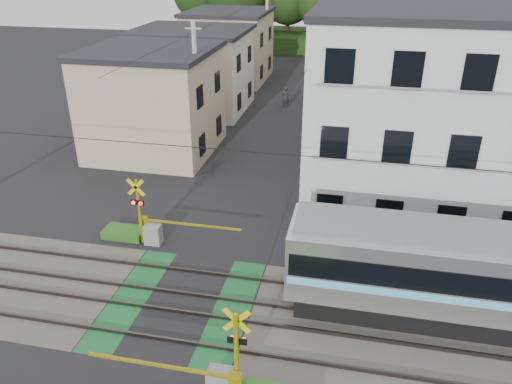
% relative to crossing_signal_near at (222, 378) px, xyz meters
% --- Properties ---
extents(ground, '(120.00, 120.00, 0.00)m').
position_rel_crossing_signal_near_xyz_m(ground, '(-2.59, 3.65, -0.71)').
color(ground, black).
extents(track_bed, '(120.00, 120.00, 0.14)m').
position_rel_crossing_signal_near_xyz_m(track_bed, '(-2.59, 3.65, -0.67)').
color(track_bed, '#47423A').
rests_on(track_bed, ground).
extents(crossing_signal_near, '(4.74, 0.65, 3.09)m').
position_rel_crossing_signal_near_xyz_m(crossing_signal_near, '(0.00, 0.00, 0.00)').
color(crossing_signal_near, yellow).
rests_on(crossing_signal_near, ground).
extents(crossing_signal_far, '(4.74, 0.65, 3.09)m').
position_rel_crossing_signal_near_xyz_m(crossing_signal_far, '(-5.17, 7.31, 0.00)').
color(crossing_signal_far, yellow).
rests_on(crossing_signal_far, ground).
extents(apartment_block, '(10.20, 8.36, 9.30)m').
position_rel_crossing_signal_near_xyz_m(apartment_block, '(5.91, 13.15, 3.94)').
color(apartment_block, silver).
rests_on(apartment_block, ground).
extents(houses_row, '(22.07, 31.35, 6.80)m').
position_rel_crossing_signal_near_xyz_m(houses_row, '(-2.33, 29.57, 2.53)').
color(houses_row, tan).
rests_on(houses_row, ground).
extents(tree_hill, '(40.00, 12.30, 11.92)m').
position_rel_crossing_signal_near_xyz_m(tree_hill, '(-1.83, 52.39, 4.84)').
color(tree_hill, '#1E3612').
rests_on(tree_hill, ground).
extents(catenary, '(60.00, 5.04, 7.00)m').
position_rel_crossing_signal_near_xyz_m(catenary, '(3.41, 3.69, 2.98)').
color(catenary, '#2D2D33').
rests_on(catenary, ground).
extents(utility_poles, '(7.90, 42.00, 8.00)m').
position_rel_crossing_signal_near_xyz_m(utility_poles, '(-3.64, 26.66, 3.37)').
color(utility_poles, '#A5A5A0').
rests_on(utility_poles, ground).
extents(pedestrian, '(0.70, 0.58, 1.65)m').
position_rel_crossing_signal_near_xyz_m(pedestrian, '(-2.67, 28.40, 0.11)').
color(pedestrian, '#23272C').
rests_on(pedestrian, ground).
extents(weed_patches, '(10.25, 8.80, 0.40)m').
position_rel_crossing_signal_near_xyz_m(weed_patches, '(-0.83, 3.56, -0.53)').
color(weed_patches, '#2D5E1E').
rests_on(weed_patches, ground).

